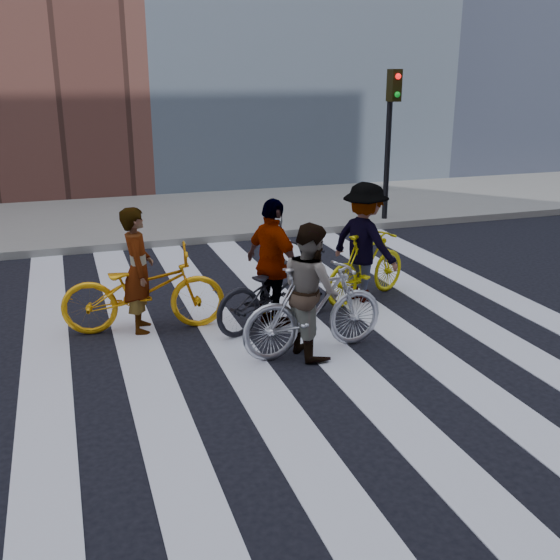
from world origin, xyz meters
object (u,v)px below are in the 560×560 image
bike_yellow_right (367,266)px  rider_right (364,243)px  bike_dark_rear (277,288)px  rider_rear (273,264)px  traffic_signal (391,121)px  rider_left (138,270)px  rider_mid (311,290)px  bike_silver_mid (314,309)px  bike_yellow_left (144,290)px

bike_yellow_right → rider_right: (-0.05, 0.00, 0.37)m
bike_dark_rear → rider_rear: rider_rear is taller
traffic_signal → bike_yellow_right: size_ratio=1.93×
bike_yellow_right → rider_right: size_ratio=0.98×
rider_left → traffic_signal: bearing=-45.5°
rider_right → rider_rear: (-1.59, -0.56, -0.02)m
rider_mid → rider_right: bearing=-49.5°
bike_yellow_right → rider_left: (-3.35, -0.18, 0.31)m
rider_left → rider_rear: rider_rear is taller
rider_mid → rider_right: rider_right is taller
traffic_signal → rider_rear: traffic_signal is taller
bike_silver_mid → rider_right: rider_right is taller
bike_yellow_left → bike_dark_rear: bearing=-95.4°
traffic_signal → bike_dark_rear: size_ratio=1.69×
rider_mid → rider_right: 2.15m
traffic_signal → bike_silver_mid: bearing=-124.4°
bike_yellow_left → rider_rear: (1.66, -0.38, 0.31)m
rider_right → rider_rear: 1.69m
bike_yellow_left → bike_silver_mid: 2.31m
bike_yellow_left → bike_yellow_right: (3.30, 0.18, -0.03)m
bike_yellow_right → rider_rear: size_ratio=1.00×
bike_silver_mid → bike_dark_rear: 1.02m
rider_mid → rider_rear: rider_rear is taller
bike_yellow_right → rider_rear: bearing=84.3°
traffic_signal → bike_dark_rear: 6.68m
bike_yellow_left → rider_mid: 2.29m
bike_silver_mid → rider_mid: 0.25m
bike_yellow_left → rider_left: rider_left is taller
bike_silver_mid → rider_right: bearing=-48.5°
bike_yellow_left → bike_yellow_right: 3.30m
rider_right → rider_mid: bearing=112.6°
rider_rear → bike_silver_mid: bearing=169.2°
bike_yellow_right → bike_silver_mid: bearing=112.6°
rider_right → rider_rear: rider_right is taller
bike_yellow_right → rider_left: rider_left is taller
traffic_signal → bike_yellow_right: bearing=-120.9°
bike_yellow_left → rider_left: bearing=97.2°
bike_dark_rear → rider_mid: size_ratio=1.21×
rider_right → rider_rear: size_ratio=1.02×
bike_silver_mid → rider_mid: (-0.05, 0.00, 0.25)m
bike_yellow_right → rider_left: 3.37m
bike_yellow_right → rider_mid: 2.20m
rider_right → bike_dark_rear: bearing=85.5°
rider_right → rider_rear: bearing=84.9°
bike_yellow_left → rider_right: bearing=-79.6°
traffic_signal → bike_dark_rear: bearing=-130.5°
bike_yellow_right → rider_right: 0.37m
bike_silver_mid → rider_left: bearing=46.9°
rider_mid → rider_right: size_ratio=0.92×
bike_dark_rear → rider_right: bearing=-91.0°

